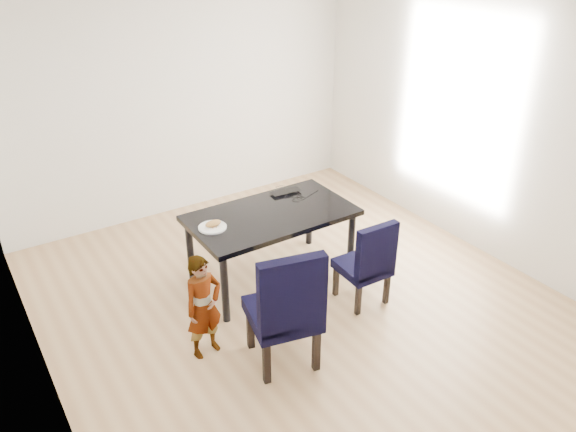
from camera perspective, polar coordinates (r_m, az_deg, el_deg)
floor at (r=5.50m, az=1.15°, el=-8.73°), size 4.50×5.00×0.01m
ceiling at (r=4.45m, az=1.50°, el=20.55°), size 4.50×5.00×0.01m
wall_back at (r=6.91m, az=-10.70°, el=11.22°), size 4.50×0.01×2.70m
wall_front at (r=3.35m, az=26.63°, el=-10.60°), size 4.50×0.01×2.70m
wall_left at (r=4.12m, az=-25.63°, el=-2.92°), size 0.01×5.00×2.70m
wall_right at (r=6.29m, az=18.76°, el=8.58°), size 0.01×5.00×2.70m
dining_table at (r=5.64m, az=-1.67°, el=-3.08°), size 1.60×0.90×0.75m
chair_left at (r=4.54m, az=-0.59°, el=-8.92°), size 0.64×0.66×1.11m
chair_right at (r=5.33m, az=7.61°, el=-4.43°), size 0.44×0.46×0.89m
child at (r=4.70m, az=-8.56°, el=-9.09°), size 0.38×0.28×0.94m
plate at (r=5.23m, az=-7.68°, el=-1.14°), size 0.33×0.33×0.01m
sandwich at (r=5.21m, az=-7.61°, el=-0.75°), size 0.17×0.12×0.06m
laptop at (r=5.89m, az=-0.45°, el=2.63°), size 0.34×0.23×0.03m
cable_tangle at (r=5.73m, az=1.13°, el=1.76°), size 0.14×0.14×0.01m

